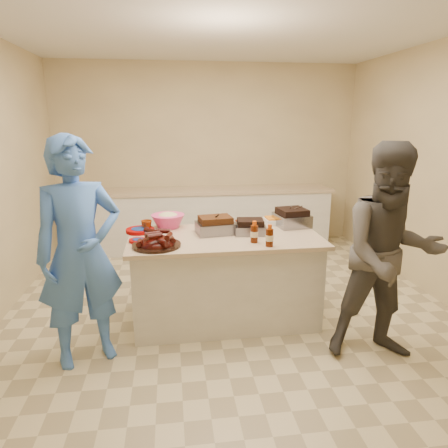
{
  "coord_description": "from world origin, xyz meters",
  "views": [
    {
      "loc": [
        -0.57,
        -3.58,
        1.89
      ],
      "look_at": [
        -0.09,
        0.01,
        0.94
      ],
      "focal_mm": 32.0,
      "sensor_mm": 36.0,
      "label": 1
    }
  ],
  "objects": [
    {
      "name": "room",
      "position": [
        0.0,
        0.0,
        0.0
      ],
      "size": [
        4.5,
        5.0,
        2.7
      ],
      "primitive_type": null,
      "color": "#D1BB89",
      "rests_on": "ground"
    },
    {
      "name": "back_counter",
      "position": [
        0.0,
        2.2,
        0.45
      ],
      "size": [
        3.6,
        0.64,
        0.9
      ],
      "primitive_type": null,
      "color": "silver",
      "rests_on": "ground"
    },
    {
      "name": "island",
      "position": [
        -0.09,
        -0.04,
        0.0
      ],
      "size": [
        1.78,
        0.95,
        0.84
      ],
      "primitive_type": null,
      "rotation": [
        0.0,
        0.0,
        0.01
      ],
      "color": "silver",
      "rests_on": "ground"
    },
    {
      "name": "rib_platter",
      "position": [
        -0.71,
        -0.28,
        0.84
      ],
      "size": [
        0.52,
        0.52,
        0.17
      ],
      "primitive_type": null,
      "rotation": [
        0.0,
        0.0,
        0.29
      ],
      "color": "#400B06",
      "rests_on": "island"
    },
    {
      "name": "pulled_pork_tray",
      "position": [
        -0.16,
        0.05,
        0.84
      ],
      "size": [
        0.38,
        0.31,
        0.11
      ],
      "primitive_type": "cube",
      "rotation": [
        0.0,
        0.0,
        0.14
      ],
      "color": "#47230F",
      "rests_on": "island"
    },
    {
      "name": "brisket_tray",
      "position": [
        0.16,
        0.0,
        0.84
      ],
      "size": [
        0.31,
        0.27,
        0.09
      ],
      "primitive_type": "cube",
      "rotation": [
        0.0,
        0.0,
        -0.1
      ],
      "color": "black",
      "rests_on": "island"
    },
    {
      "name": "roasting_pan",
      "position": [
        0.63,
        0.22,
        0.84
      ],
      "size": [
        0.36,
        0.36,
        0.12
      ],
      "primitive_type": "cube",
      "rotation": [
        0.0,
        0.0,
        0.15
      ],
      "color": "gray",
      "rests_on": "island"
    },
    {
      "name": "coleslaw_bowl",
      "position": [
        -0.61,
        0.33,
        0.84
      ],
      "size": [
        0.33,
        0.33,
        0.23
      ],
      "primitive_type": null,
      "rotation": [
        0.0,
        0.0,
        0.01
      ],
      "color": "#E43B80",
      "rests_on": "island"
    },
    {
      "name": "sausage_plate",
      "position": [
        -0.0,
        0.28,
        0.84
      ],
      "size": [
        0.29,
        0.29,
        0.05
      ],
      "primitive_type": "cylinder",
      "rotation": [
        0.0,
        0.0,
        0.04
      ],
      "color": "silver",
      "rests_on": "island"
    },
    {
      "name": "mac_cheese_dish",
      "position": [
        0.52,
        0.34,
        0.84
      ],
      "size": [
        0.28,
        0.21,
        0.07
      ],
      "primitive_type": "cube",
      "rotation": [
        0.0,
        0.0,
        0.04
      ],
      "color": "orange",
      "rests_on": "island"
    },
    {
      "name": "bbq_bottle_a",
      "position": [
        0.14,
        -0.28,
        0.84
      ],
      "size": [
        0.07,
        0.07,
        0.19
      ],
      "primitive_type": "cylinder",
      "rotation": [
        0.0,
        0.0,
        0.01
      ],
      "color": "#431503",
      "rests_on": "island"
    },
    {
      "name": "bbq_bottle_b",
      "position": [
        0.25,
        -0.41,
        0.84
      ],
      "size": [
        0.07,
        0.07,
        0.19
      ],
      "primitive_type": "cylinder",
      "rotation": [
        0.0,
        0.0,
        0.01
      ],
      "color": "#431503",
      "rests_on": "island"
    },
    {
      "name": "mustard_bottle",
      "position": [
        -0.22,
        0.07,
        0.84
      ],
      "size": [
        0.05,
        0.05,
        0.13
      ],
      "primitive_type": "cylinder",
      "rotation": [
        0.0,
        0.0,
        0.01
      ],
      "color": "#DFAA00",
      "rests_on": "island"
    },
    {
      "name": "sauce_bowl",
      "position": [
        -0.14,
        0.24,
        0.84
      ],
      "size": [
        0.14,
        0.04,
        0.14
      ],
      "primitive_type": "imported",
      "rotation": [
        0.0,
        0.0,
        0.01
      ],
      "color": "silver",
      "rests_on": "island"
    },
    {
      "name": "plate_stack_large",
      "position": [
        -0.88,
        0.19,
        0.84
      ],
      "size": [
        0.27,
        0.27,
        0.03
      ],
      "primitive_type": "cylinder",
      "rotation": [
        0.0,
        0.0,
        0.01
      ],
      "color": "#860000",
      "rests_on": "island"
    },
    {
      "name": "plate_stack_small",
      "position": [
        -0.88,
        -0.13,
        0.84
      ],
      "size": [
        0.16,
        0.16,
        0.02
      ],
      "primitive_type": "cylinder",
      "rotation": [
        0.0,
        0.0,
        0.01
      ],
      "color": "#860000",
      "rests_on": "island"
    },
    {
      "name": "plastic_cup",
      "position": [
        -0.82,
        0.25,
        0.84
      ],
      "size": [
        0.11,
        0.1,
        0.11
      ],
      "primitive_type": "imported",
      "rotation": [
        0.0,
        0.0,
        0.01
      ],
      "color": "#8A3107",
      "rests_on": "island"
    },
    {
      "name": "basket_stack",
      "position": [
        -0.19,
        0.33,
        0.84
      ],
      "size": [
        0.2,
        0.16,
        0.1
      ],
      "primitive_type": "cube",
      "rotation": [
        0.0,
        0.0,
        0.07
      ],
      "color": "#860000",
      "rests_on": "island"
    },
    {
      "name": "guest_blue",
      "position": [
        -1.28,
        -0.57,
        0.0
      ],
      "size": [
        1.33,
        1.91,
        0.43
      ],
      "primitive_type": "imported",
      "rotation": [
        0.0,
        0.0,
        0.42
      ],
      "color": "#4479DB",
      "rests_on": "ground"
    },
    {
      "name": "guest_gray",
      "position": [
        1.1,
        -0.84,
        0.0
      ],
      "size": [
        1.06,
        1.83,
        0.66
      ],
      "primitive_type": "imported",
      "rotation": [
        0.0,
        0.0,
        -0.13
      ],
      "color": "#524E49",
      "rests_on": "ground"
    }
  ]
}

